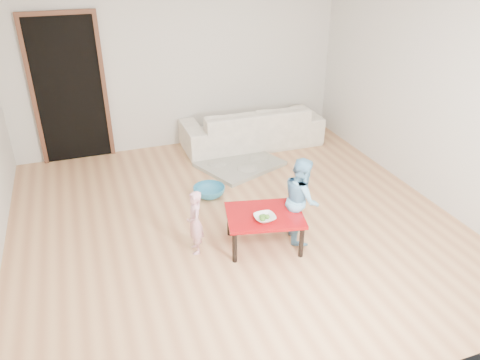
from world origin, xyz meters
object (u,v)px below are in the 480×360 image
sofa (252,126)px  basin (209,191)px  child_pink (195,223)px  bowl (265,218)px  child_blue (301,199)px  red_table (264,230)px

sofa → basin: size_ratio=5.31×
child_pink → bowl: bearing=74.4°
sofa → basin: (-1.10, -1.36, -0.25)m
child_blue → basin: child_blue is taller
sofa → basin: sofa is taller
red_table → child_pink: (-0.71, 0.14, 0.16)m
red_table → basin: (-0.25, 1.23, -0.13)m
child_blue → sofa: bearing=5.1°
child_blue → basin: 1.45m
bowl → child_pink: (-0.67, 0.26, -0.07)m
bowl → child_pink: child_pink is taller
sofa → child_pink: size_ratio=3.05×
sofa → bowl: sofa is taller
basin → bowl: bearing=-81.2°
sofa → bowl: size_ratio=10.00×
child_pink → child_blue: 1.16m
child_blue → red_table: bearing=107.3°
red_table → basin: red_table is taller
child_pink → basin: child_pink is taller
sofa → child_blue: child_blue is taller
red_table → bowl: (-0.05, -0.11, 0.22)m
child_pink → basin: size_ratio=1.74×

